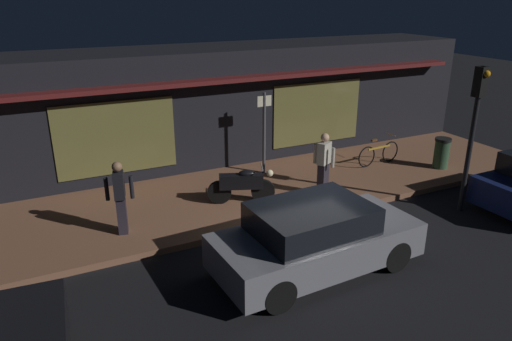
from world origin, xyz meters
The scene contains 11 objects.
ground_plane centered at (0.00, 0.00, 0.00)m, with size 60.00×60.00×0.00m, color black.
sidewalk_slab centered at (0.00, 3.00, 0.07)m, with size 18.00×4.00×0.15m, color brown.
storefront_building centered at (0.00, 6.39, 1.80)m, with size 18.00×3.30×3.60m.
motorcycle centered at (-0.66, 2.38, 0.65)m, with size 1.62×0.82×0.97m.
bicycle_parked centered at (4.31, 3.15, 0.51)m, with size 1.66×0.42×0.91m.
person_photographer centered at (-3.72, 2.09, 1.03)m, with size 0.61×0.42×1.67m.
person_bystander centered at (1.46, 1.96, 1.03)m, with size 0.44×0.58×1.67m.
sign_post centered at (0.80, 4.07, 1.51)m, with size 0.44×0.09×2.40m.
trash_bin centered at (5.82, 2.08, 0.62)m, with size 0.48×0.48×0.93m.
traffic_light_pole centered at (4.22, -0.17, 2.48)m, with size 0.24×0.33×3.60m.
parked_car_far centered at (-0.61, -0.88, 0.70)m, with size 4.18×1.96×1.42m.
Camera 1 is at (-5.28, -7.79, 5.20)m, focal length 33.65 mm.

